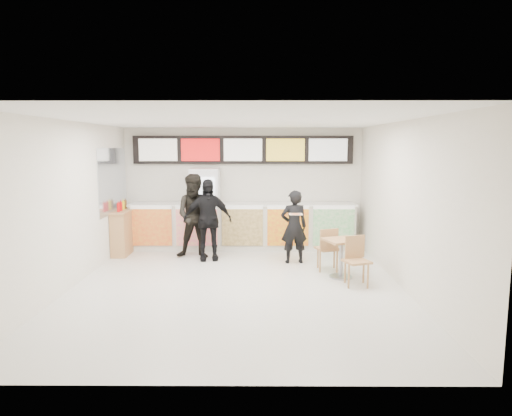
{
  "coord_description": "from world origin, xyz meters",
  "views": [
    {
      "loc": [
        0.39,
        -8.09,
        2.56
      ],
      "look_at": [
        0.34,
        1.2,
        1.28
      ],
      "focal_mm": 32.0,
      "sensor_mm": 36.0,
      "label": 1
    }
  ],
  "objects_px": {
    "service_counter": "(243,226)",
    "customer_left": "(196,216)",
    "customer_mid": "(207,220)",
    "customer_main": "(294,227)",
    "condiment_ledge": "(123,232)",
    "cafe_table": "(341,251)",
    "drinks_fridge": "(205,209)"
  },
  "relations": [
    {
      "from": "customer_mid",
      "to": "cafe_table",
      "type": "distance_m",
      "value": 3.1
    },
    {
      "from": "customer_main",
      "to": "condiment_ledge",
      "type": "relative_size",
      "value": 1.28
    },
    {
      "from": "drinks_fridge",
      "to": "customer_main",
      "type": "distance_m",
      "value": 2.54
    },
    {
      "from": "customer_mid",
      "to": "cafe_table",
      "type": "height_order",
      "value": "customer_mid"
    },
    {
      "from": "service_counter",
      "to": "customer_left",
      "type": "height_order",
      "value": "customer_left"
    },
    {
      "from": "cafe_table",
      "to": "drinks_fridge",
      "type": "bearing_deg",
      "value": 119.41
    },
    {
      "from": "cafe_table",
      "to": "customer_mid",
      "type": "bearing_deg",
      "value": 133.58
    },
    {
      "from": "customer_main",
      "to": "service_counter",
      "type": "bearing_deg",
      "value": -58.29
    },
    {
      "from": "service_counter",
      "to": "condiment_ledge",
      "type": "distance_m",
      "value": 2.89
    },
    {
      "from": "customer_left",
      "to": "customer_mid",
      "type": "relative_size",
      "value": 1.05
    },
    {
      "from": "drinks_fridge",
      "to": "condiment_ledge",
      "type": "bearing_deg",
      "value": -161.22
    },
    {
      "from": "customer_main",
      "to": "customer_left",
      "type": "height_order",
      "value": "customer_left"
    },
    {
      "from": "service_counter",
      "to": "customer_left",
      "type": "xyz_separation_m",
      "value": [
        -1.04,
        -0.91,
        0.39
      ]
    },
    {
      "from": "condiment_ledge",
      "to": "customer_main",
      "type": "bearing_deg",
      "value": -10.95
    },
    {
      "from": "customer_left",
      "to": "service_counter",
      "type": "bearing_deg",
      "value": 40.32
    },
    {
      "from": "customer_mid",
      "to": "customer_left",
      "type": "bearing_deg",
      "value": 131.69
    },
    {
      "from": "customer_main",
      "to": "customer_mid",
      "type": "relative_size",
      "value": 0.88
    },
    {
      "from": "service_counter",
      "to": "cafe_table",
      "type": "distance_m",
      "value": 3.22
    },
    {
      "from": "drinks_fridge",
      "to": "customer_main",
      "type": "xyz_separation_m",
      "value": [
        2.1,
        -1.41,
        -0.2
      ]
    },
    {
      "from": "drinks_fridge",
      "to": "condiment_ledge",
      "type": "relative_size",
      "value": 1.6
    },
    {
      "from": "customer_mid",
      "to": "cafe_table",
      "type": "xyz_separation_m",
      "value": [
        2.75,
        -1.38,
        -0.39
      ]
    },
    {
      "from": "customer_main",
      "to": "cafe_table",
      "type": "xyz_separation_m",
      "value": [
        0.84,
        -1.13,
        -0.27
      ]
    },
    {
      "from": "drinks_fridge",
      "to": "cafe_table",
      "type": "height_order",
      "value": "drinks_fridge"
    },
    {
      "from": "customer_left",
      "to": "cafe_table",
      "type": "distance_m",
      "value": 3.47
    },
    {
      "from": "service_counter",
      "to": "customer_main",
      "type": "bearing_deg",
      "value": -50.22
    },
    {
      "from": "service_counter",
      "to": "customer_main",
      "type": "xyz_separation_m",
      "value": [
        1.16,
        -1.4,
        0.23
      ]
    },
    {
      "from": "drinks_fridge",
      "to": "customer_left",
      "type": "xyz_separation_m",
      "value": [
        -0.11,
        -0.92,
        -0.04
      ]
    },
    {
      "from": "customer_left",
      "to": "customer_mid",
      "type": "xyz_separation_m",
      "value": [
        0.29,
        -0.23,
        -0.05
      ]
    },
    {
      "from": "service_counter",
      "to": "cafe_table",
      "type": "height_order",
      "value": "service_counter"
    },
    {
      "from": "customer_main",
      "to": "customer_left",
      "type": "bearing_deg",
      "value": -20.63
    },
    {
      "from": "customer_main",
      "to": "drinks_fridge",
      "type": "bearing_deg",
      "value": -42.02
    },
    {
      "from": "service_counter",
      "to": "condiment_ledge",
      "type": "relative_size",
      "value": 4.45
    }
  ]
}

